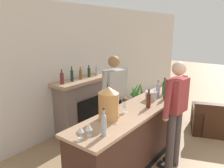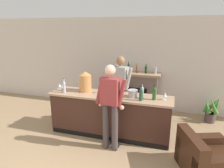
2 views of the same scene
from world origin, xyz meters
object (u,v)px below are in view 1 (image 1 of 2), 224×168
at_px(wine_glass_front_right, 89,127).
at_px(wine_glass_back_row, 125,105).
at_px(person_customer, 175,112).
at_px(wine_bottle_burgundy_dark, 149,99).
at_px(potted_plant_corner, 137,95).
at_px(wine_bottle_chardonnay_pale, 164,87).
at_px(person_bartender, 114,99).
at_px(armchair_black, 213,121).
at_px(ice_bucket_steel, 151,95).
at_px(copper_dispenser, 109,103).
at_px(wine_glass_by_dispenser, 166,86).
at_px(wine_glass_near_bucket, 81,130).
at_px(wine_bottle_merlot_tall, 104,124).
at_px(wine_bottle_rose_blush, 158,90).
at_px(fireplace_stone, 82,104).
at_px(wine_bottle_port_short, 165,91).

relative_size(wine_glass_front_right, wine_glass_back_row, 0.92).
distance_m(person_customer, wine_bottle_burgundy_dark, 0.46).
height_order(potted_plant_corner, wine_bottle_chardonnay_pale, wine_bottle_chardonnay_pale).
relative_size(person_customer, person_bartender, 0.99).
bearing_deg(armchair_black, wine_bottle_burgundy_dark, 159.90).
xyz_separation_m(ice_bucket_steel, wine_glass_front_right, (-1.70, -0.05, 0.04)).
distance_m(armchair_black, copper_dispenser, 2.91).
height_order(armchair_black, potted_plant_corner, armchair_black).
relative_size(person_bartender, wine_glass_by_dispenser, 10.95).
xyz_separation_m(person_customer, wine_glass_by_dispenser, (1.01, 0.60, 0.10)).
xyz_separation_m(copper_dispenser, wine_glass_by_dispenser, (1.84, -0.07, -0.13)).
relative_size(wine_glass_front_right, wine_glass_near_bucket, 1.06).
distance_m(wine_bottle_merlot_tall, wine_glass_near_bucket, 0.28).
distance_m(wine_bottle_rose_blush, wine_bottle_chardonnay_pale, 0.26).
height_order(wine_bottle_chardonnay_pale, wine_glass_near_bucket, wine_bottle_chardonnay_pale).
xyz_separation_m(wine_glass_front_right, wine_glass_near_bucket, (-0.11, 0.03, -0.00)).
distance_m(fireplace_stone, ice_bucket_steel, 1.67).
bearing_deg(wine_bottle_port_short, copper_dispenser, 169.36).
height_order(ice_bucket_steel, wine_bottle_merlot_tall, wine_bottle_merlot_tall).
bearing_deg(ice_bucket_steel, wine_bottle_rose_blush, -10.35).
bearing_deg(potted_plant_corner, wine_glass_back_row, -153.15).
xyz_separation_m(ice_bucket_steel, wine_bottle_rose_blush, (0.20, -0.04, 0.07)).
xyz_separation_m(armchair_black, wine_glass_front_right, (-3.13, 0.77, 0.84)).
distance_m(person_bartender, ice_bucket_steel, 0.68).
bearing_deg(copper_dispenser, potted_plant_corner, 23.33).
distance_m(person_customer, wine_glass_front_right, 1.48).
bearing_deg(armchair_black, wine_bottle_rose_blush, 147.48).
distance_m(wine_bottle_merlot_tall, wine_glass_by_dispenser, 2.27).
bearing_deg(wine_glass_front_right, wine_bottle_rose_blush, 0.31).
xyz_separation_m(wine_bottle_burgundy_dark, wine_glass_by_dispenser, (1.07, 0.16, -0.03)).
bearing_deg(wine_bottle_burgundy_dark, potted_plant_corner, 34.24).
height_order(wine_bottle_chardonnay_pale, wine_glass_back_row, wine_bottle_chardonnay_pale).
distance_m(copper_dispenser, ice_bucket_steel, 1.17).
bearing_deg(ice_bucket_steel, wine_glass_front_right, -178.40).
bearing_deg(wine_glass_back_row, ice_bucket_steel, -2.01).
xyz_separation_m(person_customer, wine_glass_front_right, (-1.37, 0.55, 0.11)).
bearing_deg(wine_glass_by_dispenser, wine_bottle_burgundy_dark, -171.53).
bearing_deg(person_customer, wine_glass_front_right, 158.25).
height_order(fireplace_stone, ice_bucket_steel, fireplace_stone).
bearing_deg(wine_glass_front_right, wine_glass_back_row, 4.79).
bearing_deg(potted_plant_corner, wine_glass_near_bucket, -159.28).
relative_size(wine_bottle_rose_blush, wine_glass_near_bucket, 2.08).
bearing_deg(wine_glass_front_right, copper_dispenser, 12.44).
bearing_deg(wine_bottle_burgundy_dark, wine_glass_front_right, 175.34).
distance_m(ice_bucket_steel, wine_glass_by_dispenser, 0.68).
bearing_deg(wine_bottle_port_short, wine_glass_front_right, 175.87).
xyz_separation_m(fireplace_stone, wine_glass_near_bucket, (-1.61, -1.61, 0.49)).
relative_size(person_customer, wine_glass_by_dispenser, 10.88).
distance_m(person_bartender, wine_bottle_rose_blush, 0.85).
bearing_deg(wine_glass_near_bucket, wine_glass_front_right, -17.89).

